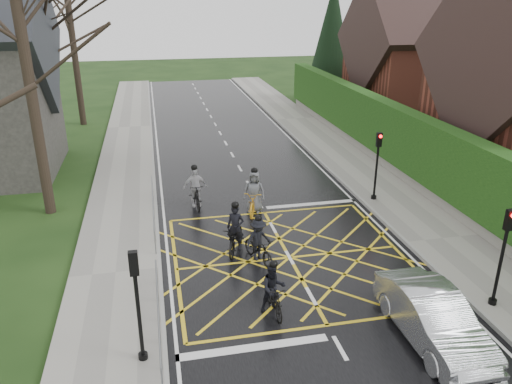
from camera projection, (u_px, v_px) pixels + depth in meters
name	position (u px, v px, depth m)	size (l,w,h in m)	color
ground	(290.00, 258.00, 17.77)	(120.00, 120.00, 0.00)	black
road	(290.00, 258.00, 17.77)	(9.00, 80.00, 0.01)	black
sidewalk_right	(442.00, 240.00, 18.90)	(3.00, 80.00, 0.15)	gray
sidewalk_left	(116.00, 274.00, 16.59)	(3.00, 80.00, 0.15)	gray
stone_wall	(409.00, 177.00, 24.59)	(0.50, 38.00, 0.70)	slate
hedge	(413.00, 143.00, 23.94)	(0.90, 38.00, 2.80)	black
house_far	(424.00, 61.00, 35.37)	(9.80, 8.80, 10.30)	brown
conifer	(332.00, 42.00, 41.63)	(4.60, 4.60, 10.00)	black
tree_near	(19.00, 18.00, 18.57)	(9.24, 9.24, 11.44)	black
tree_far	(70.00, 19.00, 33.33)	(8.40, 8.40, 10.40)	black
railing_south	(158.00, 312.00, 13.41)	(0.05, 5.04, 1.03)	slate
railing_north	(153.00, 205.00, 20.23)	(0.05, 6.04, 1.03)	slate
traffic_light_ne	(377.00, 167.00, 21.96)	(0.24, 0.31, 3.21)	black
traffic_light_se	(501.00, 259.00, 14.32)	(0.24, 0.31, 3.21)	black
traffic_light_sw	(138.00, 308.00, 12.09)	(0.24, 0.31, 3.21)	black
cyclist_rear	(236.00, 235.00, 18.09)	(1.36, 2.07, 1.90)	black
cyclist_back	(274.00, 293.00, 14.54)	(0.77, 1.69, 1.68)	black
cyclist_mid	(259.00, 244.00, 17.39)	(1.19, 1.86, 1.71)	black
cyclist_front	(195.00, 191.00, 21.81)	(1.07, 1.97, 1.94)	black
cyclist_lead	(255.00, 197.00, 21.24)	(1.40, 2.19, 2.01)	#C48717
car	(433.00, 318.00, 13.29)	(1.50, 4.30, 1.42)	#B3B6BB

